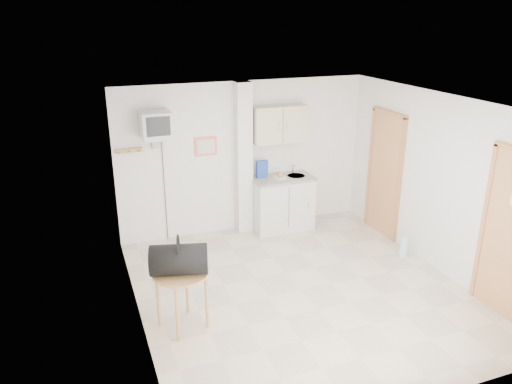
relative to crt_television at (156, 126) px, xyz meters
name	(u,v)px	position (x,y,z in m)	size (l,w,h in m)	color
ground	(300,290)	(1.45, -2.02, -1.94)	(4.50, 4.50, 0.00)	beige
room_envelope	(318,177)	(1.69, -1.93, -0.40)	(4.24, 4.54, 2.55)	white
kitchenette	(281,183)	(2.02, -0.02, -1.13)	(1.03, 0.58, 2.10)	silver
crt_television	(156,126)	(0.00, 0.00, 0.00)	(0.44, 0.45, 2.15)	slate
round_table	(181,279)	(-0.20, -2.26, -1.30)	(0.66, 0.66, 0.73)	tan
duffel_bag	(179,259)	(-0.22, -2.30, -1.03)	(0.71, 0.51, 0.48)	black
water_bottle	(404,247)	(3.34, -1.68, -1.78)	(0.11, 0.11, 0.34)	#B4DBFA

